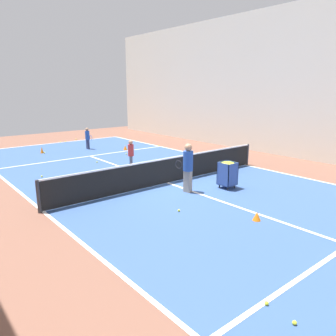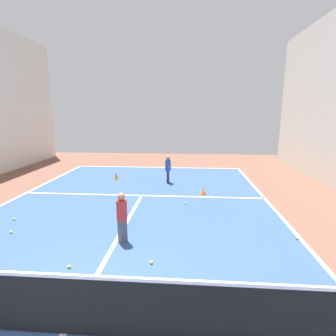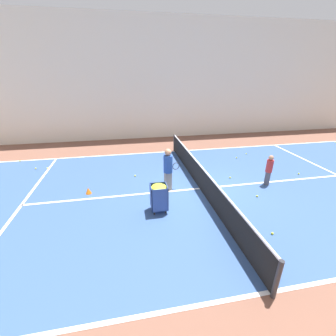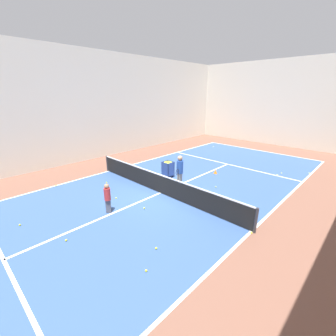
{
  "view_description": "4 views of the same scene",
  "coord_description": "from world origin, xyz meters",
  "px_view_note": "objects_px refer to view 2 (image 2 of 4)",
  "views": [
    {
      "loc": [
        7.32,
        8.92,
        3.4
      ],
      "look_at": [
        0.0,
        0.0,
        0.57
      ],
      "focal_mm": 35.0,
      "sensor_mm": 36.0,
      "label": 1
    },
    {
      "loc": [
        -1.72,
        3.02,
        3.08
      ],
      "look_at": [
        -0.85,
        -8.26,
        0.67
      ],
      "focal_mm": 28.0,
      "sensor_mm": 36.0,
      "label": 2
    },
    {
      "loc": [
        -7.32,
        2.65,
        4.15
      ],
      "look_at": [
        0.15,
        1.23,
        0.9
      ],
      "focal_mm": 24.0,
      "sensor_mm": 36.0,
      "label": 3
    },
    {
      "loc": [
        7.09,
        -6.83,
        4.59
      ],
      "look_at": [
        -1.2,
        1.78,
        0.55
      ],
      "focal_mm": 24.0,
      "sensor_mm": 36.0,
      "label": 4
    }
  ],
  "objects_px": {
    "player_near_baseline": "(168,167)",
    "training_cone_0": "(203,191)",
    "tennis_net": "(61,304)",
    "child_midcourt": "(122,214)"
  },
  "relations": [
    {
      "from": "player_near_baseline",
      "to": "training_cone_0",
      "type": "xyz_separation_m",
      "value": [
        -1.47,
        1.61,
        -0.56
      ]
    },
    {
      "from": "training_cone_0",
      "to": "tennis_net",
      "type": "bearing_deg",
      "value": 70.69
    },
    {
      "from": "tennis_net",
      "to": "child_midcourt",
      "type": "bearing_deg",
      "value": -93.7
    },
    {
      "from": "player_near_baseline",
      "to": "training_cone_0",
      "type": "relative_size",
      "value": 4.55
    },
    {
      "from": "tennis_net",
      "to": "training_cone_0",
      "type": "distance_m",
      "value": 7.05
    },
    {
      "from": "tennis_net",
      "to": "child_midcourt",
      "type": "height_order",
      "value": "child_midcourt"
    },
    {
      "from": "player_near_baseline",
      "to": "training_cone_0",
      "type": "distance_m",
      "value": 2.25
    },
    {
      "from": "player_near_baseline",
      "to": "child_midcourt",
      "type": "relative_size",
      "value": 0.98
    },
    {
      "from": "training_cone_0",
      "to": "player_near_baseline",
      "type": "bearing_deg",
      "value": -47.51
    },
    {
      "from": "player_near_baseline",
      "to": "training_cone_0",
      "type": "height_order",
      "value": "player_near_baseline"
    }
  ]
}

